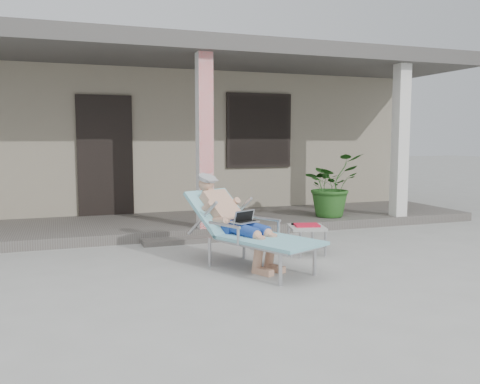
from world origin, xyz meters
name	(u,v)px	position (x,y,z in m)	size (l,w,h in m)	color
ground	(257,272)	(0.00, 0.00, 0.00)	(60.00, 60.00, 0.00)	#9E9E99
house	(154,131)	(0.00, 6.50, 1.67)	(10.40, 5.40, 3.30)	gray
porch_deck	(192,224)	(0.00, 3.00, 0.07)	(10.00, 2.00, 0.15)	#605B56
porch_overhang	(191,58)	(0.00, 2.95, 2.79)	(10.00, 2.30, 2.85)	silver
porch_step	(211,238)	(0.00, 1.85, 0.04)	(2.00, 0.30, 0.07)	#605B56
lounger	(242,207)	(-0.07, 0.31, 0.71)	(1.32, 1.82, 1.15)	#B7B7BC
side_table	(307,229)	(0.93, 0.60, 0.34)	(0.54, 0.54, 0.40)	#A6A6A1
potted_palm	(331,185)	(2.36, 2.50, 0.70)	(0.98, 0.85, 1.09)	#26591E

